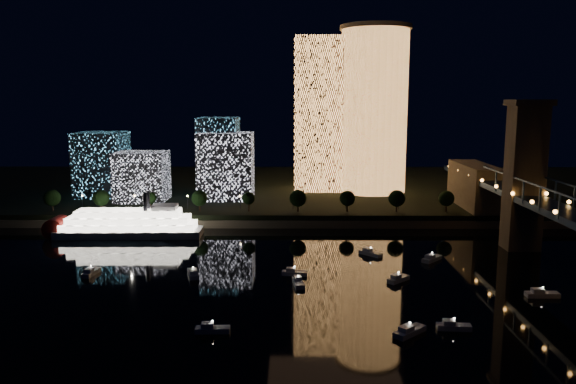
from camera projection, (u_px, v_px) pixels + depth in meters
name	position (u px, v px, depth m)	size (l,w,h in m)	color
ground	(340.00, 300.00, 141.72)	(520.00, 520.00, 0.00)	black
far_bank	(315.00, 189.00, 299.14)	(420.00, 160.00, 5.00)	black
seawall	(323.00, 223.00, 222.36)	(420.00, 6.00, 3.00)	#6B5E4C
tower_cylindrical	(374.00, 110.00, 271.33)	(34.00, 34.00, 79.52)	#EF994C
tower_rectangular	(318.00, 115.00, 278.68)	(23.53, 23.53, 74.87)	#EF994C
midrise_blocks	(176.00, 164.00, 260.44)	(82.17, 39.13, 36.61)	silver
riverboat	(123.00, 224.00, 206.97)	(57.24, 13.26, 17.16)	silver
motorboats	(337.00, 284.00, 151.20)	(128.31, 69.76, 2.78)	silver
esplanade_trees	(251.00, 198.00, 227.06)	(166.57, 6.98, 8.99)	black
street_lamps	(240.00, 199.00, 233.26)	(132.70, 0.70, 5.65)	black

